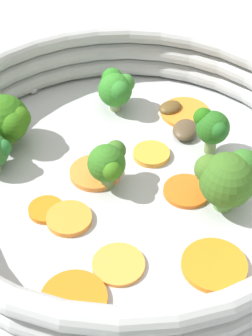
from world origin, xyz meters
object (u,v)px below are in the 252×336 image
Objects in this scene: skillet at (126,188)px; carrot_slice_6 at (148,152)px; carrot_slice_3 at (69,218)px; carrot_slice_8 at (185,113)px; carrot_slice_7 at (46,210)px; broccoli_floret_3 at (116,88)px; broccoli_floret_0 at (228,176)px; carrot_slice_4 at (95,173)px; carrot_slice_2 at (74,299)px; broccoli_floret_4 at (212,127)px; carrot_slice_0 at (214,265)px; carrot_slice_1 at (186,191)px; mushroom_piece_1 at (185,130)px; carrot_slice_5 at (119,264)px; broccoli_floret_5 at (108,163)px; broccoli_floret_2 at (5,120)px; mushroom_piece_0 at (170,108)px.

carrot_slice_6 reaches higher than skillet.
carrot_slice_3 is 0.17m from carrot_slice_8.
carrot_slice_8 is (-0.00, 0.07, -0.00)m from carrot_slice_6.
broccoli_floret_3 is (-0.03, 0.14, 0.02)m from carrot_slice_7.
carrot_slice_4 is at bearing -162.68° from broccoli_floret_0.
carrot_slice_6 is (-0.04, 0.16, 0.00)m from carrot_slice_2.
carrot_slice_3 and carrot_slice_4 have the same top height.
skillet is 0.09m from broccoli_floret_4.
carrot_slice_2 and carrot_slice_8 have the same top height.
carrot_slice_0 is 1.33× the size of carrot_slice_3.
carrot_slice_1 is 1.27× the size of mushroom_piece_1.
carrot_slice_8 is at bearing 92.16° from carrot_slice_6.
carrot_slice_5 is 0.16m from mushroom_piece_1.
carrot_slice_6 is 0.81× the size of broccoli_floret_5.
carrot_slice_7 is 0.15m from broccoli_floret_0.
broccoli_floret_5 is (0.11, 0.01, -0.00)m from broccoli_floret_2.
carrot_slice_4 is 0.05m from carrot_slice_6.
carrot_slice_7 is at bearing -76.46° from broccoli_floret_3.
carrot_slice_5 is at bearing -48.62° from broccoli_floret_5.
mushroom_piece_0 is (-0.01, 0.17, 0.00)m from carrot_slice_3.
carrot_slice_7 is (-0.07, 0.05, 0.00)m from carrot_slice_2.
carrot_slice_6 is 0.64× the size of broccoli_floret_0.
broccoli_floret_5 is at bearing 131.38° from carrot_slice_5.
carrot_slice_3 is 0.11m from broccoli_floret_2.
carrot_slice_3 is at bearing -100.04° from skillet.
broccoli_floret_3 is (-0.11, 0.15, 0.02)m from carrot_slice_5.
carrot_slice_1 is (-0.06, 0.05, -0.00)m from carrot_slice_0.
carrot_slice_2 is 1.08× the size of carrot_slice_4.
broccoli_floret_2 is (-0.11, -0.02, 0.03)m from skillet.
carrot_slice_5 is at bearing -18.76° from broccoli_floret_2.
carrot_slice_8 is at bearing 80.53° from carrot_slice_4.
carrot_slice_0 is 0.22m from broccoli_floret_2.
broccoli_floret_5 is (-0.00, -0.12, 0.02)m from carrot_slice_8.
carrot_slice_7 is (-0.02, -0.00, -0.00)m from carrot_slice_3.
broccoli_floret_2 reaches higher than carrot_slice_0.
broccoli_floret_3 is at bearing -151.49° from mushroom_piece_0.
mushroom_piece_1 is (0.04, 0.09, 0.00)m from carrot_slice_4.
carrot_slice_7 is 0.95× the size of mushroom_piece_1.
carrot_slice_2 is at bearing -78.69° from carrot_slice_8.
carrot_slice_7 is at bearing -105.49° from mushroom_piece_1.
broccoli_floret_4 reaches higher than carrot_slice_1.
broccoli_floret_3 is (-0.06, 0.14, 0.02)m from carrot_slice_3.
carrot_slice_8 is at bearing 88.73° from broccoli_floret_5.
skillet is 7.63× the size of carrot_slice_4.
carrot_slice_3 is at bearing -91.46° from carrot_slice_8.
mushroom_piece_1 reaches higher than carrot_slice_0.
carrot_slice_8 is (-0.06, 0.09, 0.00)m from carrot_slice_1.
carrot_slice_0 is at bearing 11.69° from carrot_slice_7.
broccoli_floret_0 is at bearing 43.56° from carrot_slice_3.
mushroom_piece_0 is at bearing 104.33° from carrot_slice_6.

